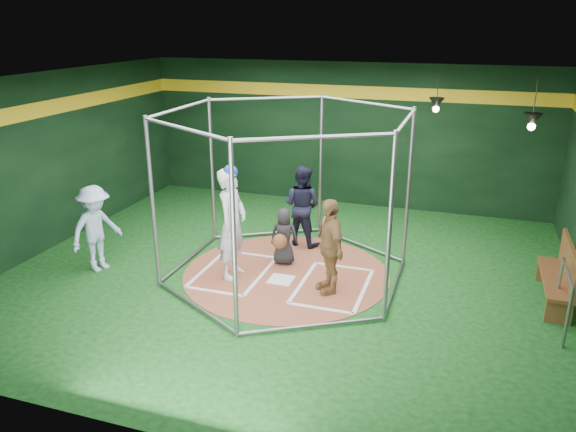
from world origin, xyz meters
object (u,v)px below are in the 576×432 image
(umpire, at_px, (302,205))
(batter_figure, at_px, (232,223))
(dugout_bench, at_px, (561,273))
(visitor_leopard, at_px, (329,246))

(umpire, bearing_deg, batter_figure, 81.15)
(batter_figure, xyz_separation_m, dugout_bench, (5.51, 0.79, -0.52))
(visitor_leopard, relative_size, dugout_bench, 0.96)
(batter_figure, distance_m, umpire, 2.02)
(visitor_leopard, relative_size, umpire, 0.99)
(dugout_bench, bearing_deg, batter_figure, -171.82)
(batter_figure, bearing_deg, visitor_leopard, -1.12)
(umpire, height_order, dugout_bench, umpire)
(visitor_leopard, bearing_deg, batter_figure, -126.70)
(batter_figure, distance_m, dugout_bench, 5.59)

